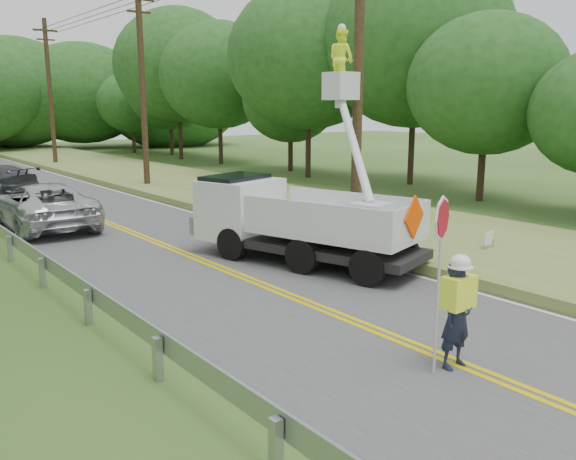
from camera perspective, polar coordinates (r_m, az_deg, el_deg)
ground at (r=9.51m, az=23.77°, el=-14.86°), size 140.00×140.00×0.00m
road at (r=19.81m, az=-14.44°, el=-0.47°), size 7.20×96.00×0.03m
utility_poles at (r=24.40m, az=-6.97°, el=14.49°), size 1.60×43.30×10.00m
tall_grass_verge at (r=23.47m, az=1.58°, el=2.13°), size 7.00×96.00×0.30m
treeline_right at (r=37.90m, az=-0.24°, el=15.32°), size 12.35×51.94×11.88m
flagger at (r=9.68m, az=16.12°, el=-7.24°), size 1.09×0.42×2.82m
bucket_truck at (r=16.15m, az=-0.31°, el=2.41°), size 4.46×6.64×6.28m
suv_silver at (r=21.87m, az=-22.67°, el=2.23°), size 2.80×5.72×1.56m
yard_sign at (r=17.06m, az=18.95°, el=-0.84°), size 0.53×0.11×0.77m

